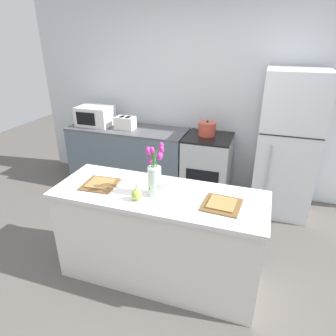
{
  "coord_description": "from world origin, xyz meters",
  "views": [
    {
      "loc": [
        0.77,
        -2.05,
        2.11
      ],
      "look_at": [
        0.0,
        0.25,
        1.01
      ],
      "focal_mm": 32.0,
      "sensor_mm": 36.0,
      "label": 1
    }
  ],
  "objects": [
    {
      "name": "plate_setting_left",
      "position": [
        -0.53,
        -0.03,
        0.9
      ],
      "size": [
        0.3,
        0.3,
        0.02
      ],
      "color": "brown",
      "rests_on": "kitchen_island"
    },
    {
      "name": "stove_range",
      "position": [
        0.1,
        1.6,
        0.44
      ],
      "size": [
        0.6,
        0.61,
        0.89
      ],
      "color": "#B2B5B7",
      "rests_on": "ground_plane"
    },
    {
      "name": "flower_vase",
      "position": [
        -0.02,
        -0.04,
        1.07
      ],
      "size": [
        0.15,
        0.16,
        0.45
      ],
      "color": "silver",
      "rests_on": "kitchen_island"
    },
    {
      "name": "back_wall",
      "position": [
        0.0,
        2.0,
        1.35
      ],
      "size": [
        5.2,
        0.08,
        2.7
      ],
      "color": "silver",
      "rests_on": "ground_plane"
    },
    {
      "name": "refrigerator",
      "position": [
        1.05,
        1.6,
        0.88
      ],
      "size": [
        0.68,
        0.67,
        1.75
      ],
      "color": "silver",
      "rests_on": "ground_plane"
    },
    {
      "name": "toaster",
      "position": [
        -1.06,
        1.56,
        0.97
      ],
      "size": [
        0.28,
        0.18,
        0.17
      ],
      "color": "silver",
      "rests_on": "back_counter"
    },
    {
      "name": "ground_plane",
      "position": [
        0.0,
        0.0,
        0.0
      ],
      "size": [
        10.0,
        10.0,
        0.0
      ],
      "primitive_type": "plane",
      "color": "#59544F"
    },
    {
      "name": "plate_setting_right",
      "position": [
        0.53,
        -0.03,
        0.9
      ],
      "size": [
        0.3,
        0.3,
        0.02
      ],
      "color": "brown",
      "rests_on": "kitchen_island"
    },
    {
      "name": "back_counter",
      "position": [
        -1.06,
        1.6,
        0.44
      ],
      "size": [
        1.68,
        0.6,
        0.89
      ],
      "color": "slate",
      "rests_on": "ground_plane"
    },
    {
      "name": "pear_figurine",
      "position": [
        -0.12,
        -0.16,
        0.94
      ],
      "size": [
        0.08,
        0.08,
        0.14
      ],
      "color": "#9EBC47",
      "rests_on": "kitchen_island"
    },
    {
      "name": "microwave",
      "position": [
        -1.55,
        1.6,
        1.02
      ],
      "size": [
        0.48,
        0.37,
        0.27
      ],
      "color": "white",
      "rests_on": "back_counter"
    },
    {
      "name": "kitchen_island",
      "position": [
        0.0,
        0.0,
        0.45
      ],
      "size": [
        1.8,
        0.66,
        0.89
      ],
      "color": "silver",
      "rests_on": "ground_plane"
    },
    {
      "name": "cooking_pot",
      "position": [
        0.06,
        1.65,
        0.97
      ],
      "size": [
        0.23,
        0.23,
        0.19
      ],
      "color": "#CC4C38",
      "rests_on": "stove_range"
    }
  ]
}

